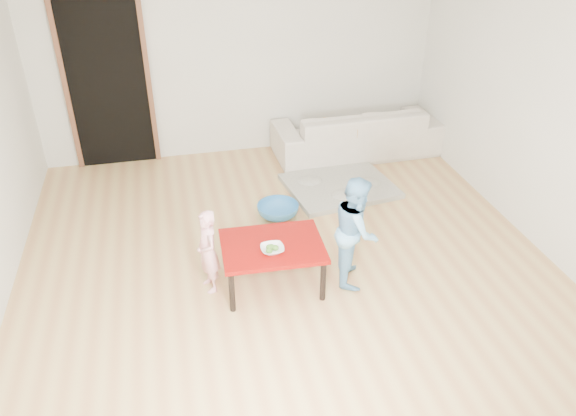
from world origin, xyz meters
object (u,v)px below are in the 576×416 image
object	(u,v)px
red_table	(273,265)
bowl	(272,249)
child_pink	(208,252)
sofa	(356,131)
child_blue	(356,230)
basin	(278,211)

from	to	relation	value
red_table	bowl	world-z (taller)	bowl
red_table	child_pink	size ratio (longest dim) A/B	1.12
sofa	child_blue	bearing A→B (deg)	69.29
sofa	red_table	size ratio (longest dim) A/B	2.40
red_table	bowl	bearing A→B (deg)	-101.23
sofa	red_table	world-z (taller)	sofa
child_pink	child_blue	distance (m)	1.31
red_table	child_pink	distance (m)	0.59
sofa	bowl	distance (m)	3.07
red_table	child_pink	xyz separation A→B (m)	(-0.56, 0.08, 0.17)
bowl	child_pink	distance (m)	0.57
bowl	child_blue	bearing A→B (deg)	3.92
basin	child_pink	bearing A→B (deg)	-128.78
sofa	red_table	bearing A→B (deg)	55.20
red_table	child_blue	distance (m)	0.80
child_pink	basin	world-z (taller)	child_pink
sofa	bowl	bearing A→B (deg)	55.98
sofa	basin	size ratio (longest dim) A/B	4.70
sofa	bowl	world-z (taller)	sofa
sofa	child_pink	world-z (taller)	child_pink
bowl	red_table	bearing A→B (deg)	78.77
bowl	basin	xyz separation A→B (m)	(0.31, 1.25, -0.40)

